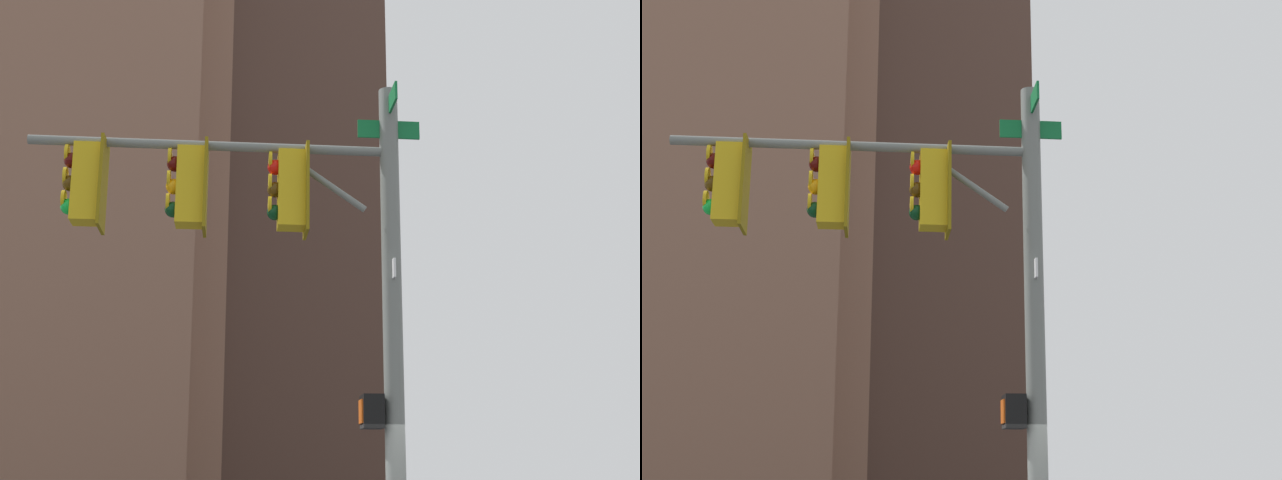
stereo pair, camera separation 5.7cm
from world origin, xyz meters
TOP-DOWN VIEW (x-y plane):
  - signal_pole_assembly at (1.11, -0.94)m, footprint 4.65×2.28m
  - building_brick_midblock at (-4.44, -46.67)m, footprint 16.30×16.63m
  - building_glass_tower at (-4.16, -58.37)m, footprint 23.13×29.37m
  - building_brick_farside at (-17.45, -52.24)m, footprint 18.83×17.66m

SIDE VIEW (x-z plane):
  - signal_pole_assembly at x=1.11m, z-range 1.17..7.99m
  - building_brick_midblock at x=-4.44m, z-range 0.00..39.90m
  - building_brick_farside at x=-17.45m, z-range 0.00..46.06m
  - building_glass_tower at x=-4.16m, z-range 0.00..74.95m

